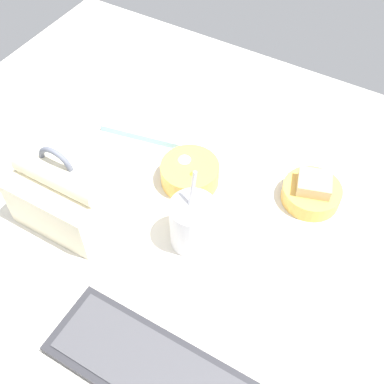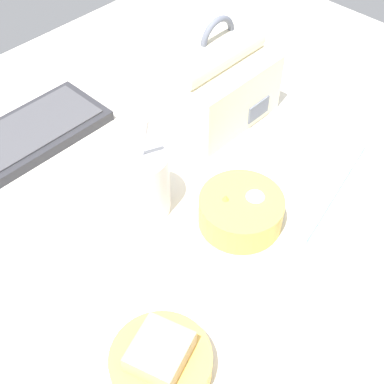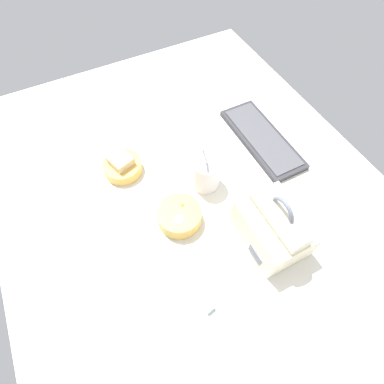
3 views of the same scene
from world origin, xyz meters
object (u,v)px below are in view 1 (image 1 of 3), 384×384
lunch_bag (66,193)px  bento_bowl_sandwich (312,192)px  bento_bowl_snacks (190,173)px  keyboard (149,368)px  soup_cup (193,223)px  chopstick_case (150,136)px

lunch_bag → bento_bowl_sandwich: (-39.14, -27.14, -4.38)cm
bento_bowl_sandwich → bento_bowl_snacks: bearing=19.0°
lunch_bag → keyboard: bearing=149.1°
keyboard → lunch_bag: bearing=-30.9°
keyboard → soup_cup: 25.93cm
soup_cup → chopstick_case: soup_cup is taller
bento_bowl_sandwich → chopstick_case: bearing=2.9°
soup_cup → lunch_bag: bearing=16.1°
chopstick_case → soup_cup: bearing=139.7°
soup_cup → bento_bowl_sandwich: bearing=-127.6°
lunch_bag → chopstick_case: (-1.76, -25.24, -5.91)cm
keyboard → chopstick_case: 51.53cm
lunch_bag → chopstick_case: size_ratio=0.80×
chopstick_case → keyboard: bearing=123.1°
keyboard → bento_bowl_sandwich: bearing=-101.6°
soup_cup → bento_bowl_snacks: size_ratio=1.44×
bento_bowl_sandwich → lunch_bag: bearing=34.7°
bento_bowl_sandwich → bento_bowl_snacks: size_ratio=0.97×
lunch_bag → bento_bowl_snacks: 25.04cm
bento_bowl_sandwich → bento_bowl_snacks: (23.45, 8.09, 0.18)cm
soup_cup → bento_bowl_sandwich: soup_cup is taller
keyboard → lunch_bag: lunch_bag is taller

